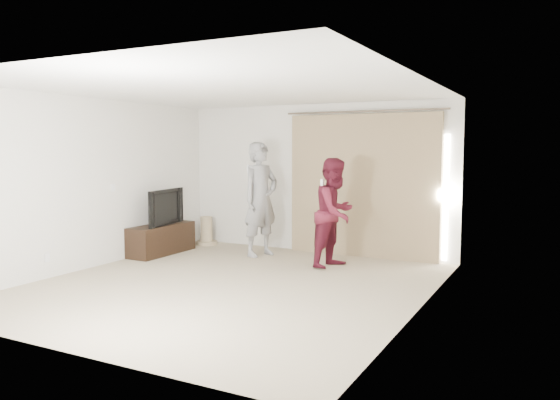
% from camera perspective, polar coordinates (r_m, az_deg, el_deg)
% --- Properties ---
extents(floor, '(5.50, 5.50, 0.00)m').
position_cam_1_polar(floor, '(7.43, -5.08, -8.83)').
color(floor, tan).
rests_on(floor, ground).
extents(wall_back, '(5.00, 0.04, 2.60)m').
position_cam_1_polar(wall_back, '(9.65, 3.70, 2.27)').
color(wall_back, silver).
rests_on(wall_back, ground).
extents(wall_left, '(0.04, 5.50, 2.60)m').
position_cam_1_polar(wall_left, '(8.83, -18.95, 1.70)').
color(wall_left, silver).
rests_on(wall_left, ground).
extents(ceiling, '(5.00, 5.50, 0.01)m').
position_cam_1_polar(ceiling, '(7.25, -5.25, 11.52)').
color(ceiling, white).
rests_on(ceiling, wall_back).
extents(curtain, '(2.80, 0.11, 2.46)m').
position_cam_1_polar(curtain, '(9.26, 8.70, 1.49)').
color(curtain, tan).
rests_on(curtain, ground).
extents(tv_console, '(0.46, 1.33, 0.51)m').
position_cam_1_polar(tv_console, '(9.72, -12.27, -4.02)').
color(tv_console, black).
rests_on(tv_console, ground).
extents(tv, '(0.31, 1.08, 0.62)m').
position_cam_1_polar(tv, '(9.65, -12.34, -0.71)').
color(tv, black).
rests_on(tv, tv_console).
extents(scratching_post, '(0.40, 0.40, 0.54)m').
position_cam_1_polar(scratching_post, '(10.50, -7.69, -3.46)').
color(scratching_post, tan).
rests_on(scratching_post, ground).
extents(person_man, '(0.67, 0.82, 1.93)m').
position_cam_1_polar(person_man, '(9.26, -2.04, 0.08)').
color(person_man, gray).
rests_on(person_man, ground).
extents(person_woman, '(0.79, 0.93, 1.68)m').
position_cam_1_polar(person_woman, '(8.42, 5.79, -1.33)').
color(person_woman, '#571524').
rests_on(person_woman, ground).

